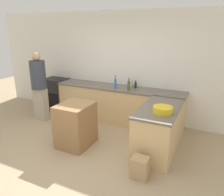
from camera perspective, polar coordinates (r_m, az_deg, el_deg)
ground_plane at (r=4.22m, az=-9.38°, el=-15.16°), size 14.00×14.00×0.00m
wall_back at (r=5.61m, az=3.18°, el=8.15°), size 8.00×0.06×2.70m
counter_back at (r=5.53m, az=1.66°, el=-1.62°), size 3.26×0.65×0.90m
counter_peninsula at (r=4.27m, az=12.07°, el=-8.04°), size 0.69×1.41×0.90m
range_oven at (r=6.56m, az=-14.42°, el=0.97°), size 0.72×0.60×0.91m
island_table at (r=4.46m, az=-9.46°, el=-6.92°), size 0.61×0.71×0.87m
mixing_bowl at (r=3.83m, az=13.11°, el=-3.00°), size 0.34×0.34×0.11m
olive_oil_bottle at (r=5.11m, az=4.39°, el=3.33°), size 0.06×0.06×0.29m
wine_bottle_dark at (r=5.34m, az=6.19°, el=3.42°), size 0.06×0.06×0.18m
water_bottle_blue at (r=5.24m, az=0.90°, el=3.85°), size 0.06×0.06×0.32m
vinegar_bottle_clear at (r=5.44m, az=4.93°, el=3.84°), size 0.08×0.08×0.21m
person_by_range at (r=5.79m, az=-18.52°, el=3.35°), size 0.37×0.37×1.73m
paper_bag at (r=3.65m, az=7.31°, el=-17.54°), size 0.26×0.23×0.35m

